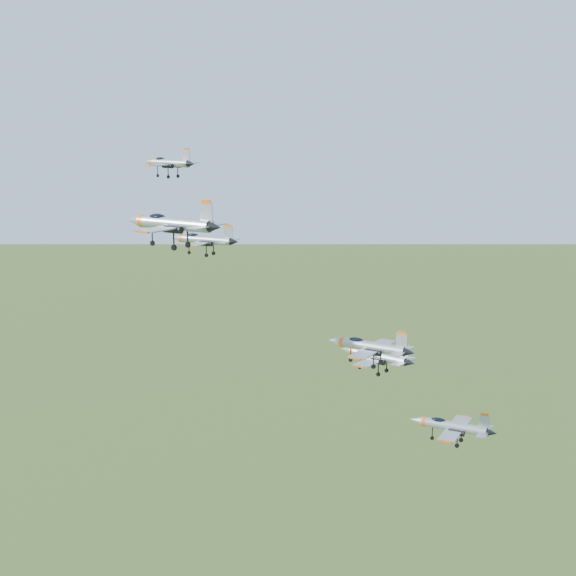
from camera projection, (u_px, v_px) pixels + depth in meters
The scene contains 6 objects.
jet_lead at pixel (168, 163), 127.86m from camera, with size 11.60×9.71×3.11m.
jet_left_high at pixel (203, 239), 117.14m from camera, with size 11.48×9.51×3.07m.
jet_right_high at pixel (171, 223), 89.78m from camera, with size 13.48×11.11×3.61m.
jet_left_low at pixel (376, 355), 112.86m from camera, with size 12.24×10.24×3.28m.
jet_right_low at pixel (369, 346), 92.47m from camera, with size 11.00×9.06×2.95m.
jet_trail at pixel (451, 426), 103.54m from camera, with size 11.50×9.49×3.08m.
Camera 1 is at (58.83, -93.68, 151.57)m, focal length 50.00 mm.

